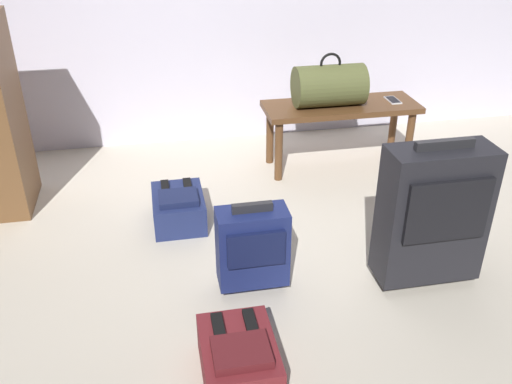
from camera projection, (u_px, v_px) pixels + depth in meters
The scene contains 9 objects.
ground_plane at pixel (292, 251), 2.90m from camera, with size 6.60×6.60×0.00m, color beige.
bench at pixel (341, 114), 3.62m from camera, with size 1.00×0.36×0.43m.
duffel_bag_olive at pixel (329, 85), 3.50m from camera, with size 0.44×0.26×0.34m.
cell_phone at pixel (393, 100), 3.64m from camera, with size 0.07×0.14×0.01m.
suitcase_upright_charcoal at pixel (433, 213), 2.50m from camera, with size 0.47×0.23×0.73m.
suitcase_small_navy at pixel (252, 246), 2.51m from camera, with size 0.32×0.19×0.46m.
backpack_maroon at pixel (239, 358), 2.11m from camera, with size 0.28×0.38×0.21m.
backpack_navy at pixel (179, 207), 3.10m from camera, with size 0.28×0.38×0.21m.
backpack_dark at pixel (422, 216), 3.02m from camera, with size 0.28×0.38×0.21m.
Camera 1 is at (-0.64, -2.31, 1.66)m, focal length 39.08 mm.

